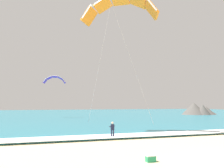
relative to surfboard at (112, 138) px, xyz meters
name	(u,v)px	position (x,y,z in m)	size (l,w,h in m)	color
sea	(72,114)	(4.32, 59.37, 0.07)	(200.00, 120.00, 0.20)	teal
surf_foam	(150,134)	(4.32, 0.37, 0.19)	(200.00, 2.97, 0.04)	white
surfboard	(112,138)	(0.00, 0.00, 0.00)	(0.59, 1.44, 0.09)	#239EC6
kitesurfer	(112,129)	(0.00, 0.02, 0.91)	(0.55, 0.55, 1.69)	#191E38
kite_primary	(120,6)	(1.88, 2.93, 15.25)	(8.53, 6.28, 15.47)	orange
kite_distant	(55,79)	(-3.47, 36.28, 9.78)	(5.55, 2.23, 2.04)	purple
headland_right	(200,110)	(42.14, 39.06, 1.65)	(12.83, 8.82, 3.96)	#56514C
cooler_box	(151,158)	(-0.68, -9.50, 0.18)	(0.58, 0.38, 0.40)	#238E5B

